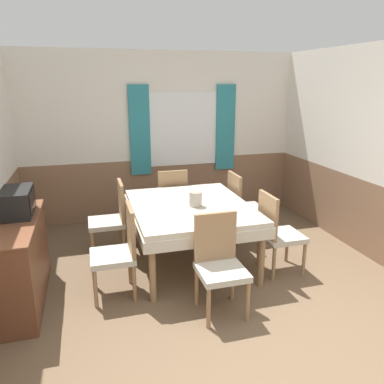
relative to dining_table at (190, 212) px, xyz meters
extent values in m
cube|color=white|center=(0.05, 1.77, 1.13)|extent=(4.72, 0.05, 1.65)
cube|color=#89664C|center=(0.05, 1.77, -0.17)|extent=(4.72, 0.05, 0.95)
cube|color=white|center=(0.38, 1.74, 0.77)|extent=(1.21, 0.01, 1.15)
cube|color=teal|center=(-0.32, 1.72, 0.77)|extent=(0.32, 0.03, 1.37)
cube|color=teal|center=(1.08, 1.72, 0.77)|extent=(0.32, 0.03, 1.37)
cube|color=white|center=(2.23, -0.20, 1.13)|extent=(0.05, 4.29, 1.65)
cube|color=#89664C|center=(2.23, -0.20, -0.17)|extent=(0.05, 4.29, 0.95)
cube|color=beige|center=(0.00, 0.00, 0.07)|extent=(1.35, 1.63, 0.06)
cube|color=beige|center=(0.00, 0.00, -0.02)|extent=(1.38, 1.66, 0.12)
cylinder|color=#93704C|center=(-0.59, -0.73, -0.30)|extent=(0.07, 0.07, 0.69)
cylinder|color=#93704C|center=(0.59, -0.73, -0.30)|extent=(0.07, 0.07, 0.69)
cylinder|color=#93704C|center=(-0.59, 0.73, -0.30)|extent=(0.07, 0.07, 0.69)
cylinder|color=#93704C|center=(0.59, 0.73, -0.30)|extent=(0.07, 0.07, 0.69)
cylinder|color=#93704C|center=(-1.15, -0.69, -0.45)|extent=(0.04, 0.04, 0.40)
cylinder|color=#93704C|center=(-1.15, -0.31, -0.45)|extent=(0.04, 0.04, 0.40)
cylinder|color=#93704C|center=(-0.77, -0.69, -0.45)|extent=(0.04, 0.04, 0.40)
cylinder|color=#93704C|center=(-0.77, -0.31, -0.45)|extent=(0.04, 0.04, 0.40)
cube|color=#B7B2A3|center=(-0.96, -0.50, -0.21)|extent=(0.44, 0.44, 0.06)
cube|color=#93704C|center=(-0.76, -0.50, 0.06)|extent=(0.04, 0.42, 0.49)
cylinder|color=#93704C|center=(0.19, -1.29, -0.45)|extent=(0.04, 0.04, 0.40)
cylinder|color=#93704C|center=(-0.19, -1.29, -0.45)|extent=(0.04, 0.04, 0.40)
cylinder|color=#93704C|center=(0.19, -0.91, -0.45)|extent=(0.04, 0.04, 0.40)
cylinder|color=#93704C|center=(-0.19, -0.91, -0.45)|extent=(0.04, 0.04, 0.40)
cube|color=#B7B2A3|center=(0.00, -1.10, -0.21)|extent=(0.44, 0.44, 0.06)
cube|color=#93704C|center=(0.00, -0.90, 0.06)|extent=(0.42, 0.04, 0.49)
cylinder|color=#93704C|center=(-1.15, 0.31, -0.45)|extent=(0.04, 0.04, 0.40)
cylinder|color=#93704C|center=(-1.15, 0.69, -0.45)|extent=(0.04, 0.04, 0.40)
cylinder|color=#93704C|center=(-0.77, 0.31, -0.45)|extent=(0.04, 0.04, 0.40)
cylinder|color=#93704C|center=(-0.77, 0.69, -0.45)|extent=(0.04, 0.04, 0.40)
cube|color=#B7B2A3|center=(-0.96, 0.50, -0.21)|extent=(0.44, 0.44, 0.06)
cube|color=#93704C|center=(-0.76, 0.50, 0.06)|extent=(0.04, 0.42, 0.49)
cylinder|color=#93704C|center=(-0.19, 1.29, -0.45)|extent=(0.04, 0.04, 0.40)
cylinder|color=#93704C|center=(0.19, 1.29, -0.45)|extent=(0.04, 0.04, 0.40)
cylinder|color=#93704C|center=(-0.19, 0.91, -0.45)|extent=(0.04, 0.04, 0.40)
cylinder|color=#93704C|center=(0.19, 0.91, -0.45)|extent=(0.04, 0.04, 0.40)
cube|color=#B7B2A3|center=(0.00, 1.10, -0.21)|extent=(0.44, 0.44, 0.06)
cube|color=#93704C|center=(0.00, 0.90, 0.06)|extent=(0.42, 0.04, 0.49)
cylinder|color=#93704C|center=(1.15, -0.31, -0.45)|extent=(0.04, 0.04, 0.40)
cylinder|color=#93704C|center=(1.15, -0.69, -0.45)|extent=(0.04, 0.04, 0.40)
cylinder|color=#93704C|center=(0.77, -0.31, -0.45)|extent=(0.04, 0.04, 0.40)
cylinder|color=#93704C|center=(0.77, -0.69, -0.45)|extent=(0.04, 0.04, 0.40)
cube|color=#B7B2A3|center=(0.96, -0.50, -0.21)|extent=(0.44, 0.44, 0.06)
cube|color=#93704C|center=(0.76, -0.50, 0.06)|extent=(0.04, 0.42, 0.49)
cylinder|color=#93704C|center=(1.15, 0.69, -0.45)|extent=(0.04, 0.04, 0.40)
cylinder|color=#93704C|center=(1.15, 0.31, -0.45)|extent=(0.04, 0.04, 0.40)
cylinder|color=#93704C|center=(0.77, 0.69, -0.45)|extent=(0.04, 0.04, 0.40)
cylinder|color=#93704C|center=(0.77, 0.31, -0.45)|extent=(0.04, 0.04, 0.40)
cube|color=#B7B2A3|center=(0.96, 0.50, -0.21)|extent=(0.44, 0.44, 0.06)
cube|color=#93704C|center=(0.76, 0.50, 0.06)|extent=(0.04, 0.42, 0.49)
cube|color=brown|center=(-1.87, -0.37, -0.22)|extent=(0.44, 1.31, 0.87)
cube|color=brown|center=(-1.87, -0.37, 0.21)|extent=(0.46, 1.33, 0.02)
cube|color=black|center=(-1.84, -0.18, 0.35)|extent=(0.28, 0.50, 0.26)
cube|color=black|center=(-1.69, -0.18, 0.35)|extent=(0.01, 0.41, 0.20)
cylinder|color=#A39989|center=(0.04, -0.08, 0.19)|extent=(0.15, 0.15, 0.17)
camera|label=1|loc=(-1.13, -4.05, 1.50)|focal=35.00mm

